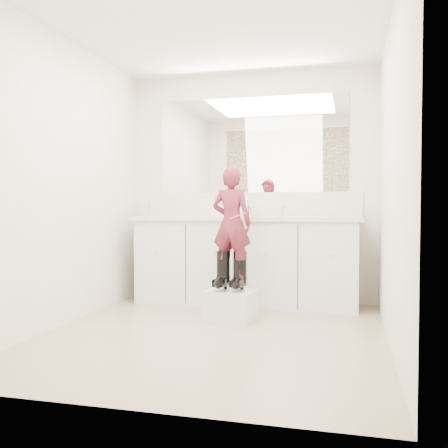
# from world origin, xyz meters

# --- Properties ---
(floor) EXTENTS (3.00, 3.00, 0.00)m
(floor) POSITION_xyz_m (0.00, 0.00, 0.00)
(floor) COLOR #8F7B5E
(floor) RESTS_ON ground
(ceiling) EXTENTS (3.00, 3.00, 0.00)m
(ceiling) POSITION_xyz_m (0.00, 0.00, 2.40)
(ceiling) COLOR white
(ceiling) RESTS_ON wall_back
(wall_back) EXTENTS (2.60, 0.00, 2.60)m
(wall_back) POSITION_xyz_m (0.00, 1.50, 1.20)
(wall_back) COLOR beige
(wall_back) RESTS_ON floor
(wall_front) EXTENTS (2.60, 0.00, 2.60)m
(wall_front) POSITION_xyz_m (0.00, -1.50, 1.20)
(wall_front) COLOR beige
(wall_front) RESTS_ON floor
(wall_left) EXTENTS (0.00, 3.00, 3.00)m
(wall_left) POSITION_xyz_m (-1.30, 0.00, 1.20)
(wall_left) COLOR beige
(wall_left) RESTS_ON floor
(wall_right) EXTENTS (0.00, 3.00, 3.00)m
(wall_right) POSITION_xyz_m (1.30, 0.00, 1.20)
(wall_right) COLOR beige
(wall_right) RESTS_ON floor
(vanity_cabinet) EXTENTS (2.20, 0.55, 0.85)m
(vanity_cabinet) POSITION_xyz_m (0.00, 1.23, 0.42)
(vanity_cabinet) COLOR silver
(vanity_cabinet) RESTS_ON floor
(countertop) EXTENTS (2.28, 0.58, 0.04)m
(countertop) POSITION_xyz_m (0.00, 1.21, 0.87)
(countertop) COLOR beige
(countertop) RESTS_ON vanity_cabinet
(backsplash) EXTENTS (2.28, 0.03, 0.25)m
(backsplash) POSITION_xyz_m (0.00, 1.49, 1.02)
(backsplash) COLOR beige
(backsplash) RESTS_ON countertop
(mirror) EXTENTS (2.00, 0.02, 1.00)m
(mirror) POSITION_xyz_m (0.00, 1.49, 1.64)
(mirror) COLOR white
(mirror) RESTS_ON wall_back
(dot_panel) EXTENTS (2.00, 0.01, 1.20)m
(dot_panel) POSITION_xyz_m (0.00, -1.49, 1.65)
(dot_panel) COLOR #472819
(dot_panel) RESTS_ON wall_front
(faucet) EXTENTS (0.08, 0.08, 0.10)m
(faucet) POSITION_xyz_m (0.00, 1.38, 0.94)
(faucet) COLOR silver
(faucet) RESTS_ON countertop
(cup) EXTENTS (0.15, 0.15, 0.11)m
(cup) POSITION_xyz_m (0.35, 1.18, 0.94)
(cup) COLOR beige
(cup) RESTS_ON countertop
(soap_bottle) EXTENTS (0.12, 0.12, 0.22)m
(soap_bottle) POSITION_xyz_m (-0.32, 1.22, 1.00)
(soap_bottle) COLOR beige
(soap_bottle) RESTS_ON countertop
(step_stool) EXTENTS (0.45, 0.39, 0.26)m
(step_stool) POSITION_xyz_m (0.02, 0.49, 0.13)
(step_stool) COLOR silver
(step_stool) RESTS_ON floor
(boot_left) EXTENTS (0.15, 0.24, 0.34)m
(boot_left) POSITION_xyz_m (-0.06, 0.51, 0.43)
(boot_left) COLOR black
(boot_left) RESTS_ON step_stool
(boot_right) EXTENTS (0.15, 0.24, 0.34)m
(boot_right) POSITION_xyz_m (0.09, 0.51, 0.43)
(boot_right) COLOR black
(boot_right) RESTS_ON step_stool
(toddler) EXTENTS (0.38, 0.28, 0.97)m
(toddler) POSITION_xyz_m (0.02, 0.51, 0.85)
(toddler) COLOR #A83350
(toddler) RESTS_ON step_stool
(toothbrush) EXTENTS (0.14, 0.03, 0.06)m
(toothbrush) POSITION_xyz_m (0.09, 0.43, 0.91)
(toothbrush) COLOR #D35295
(toothbrush) RESTS_ON toddler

